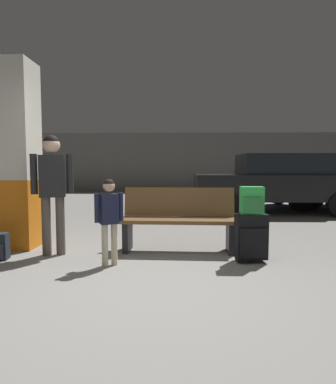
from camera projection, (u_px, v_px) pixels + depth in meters
ground_plane at (162, 224)px, 7.24m from camera, size 18.00×18.00×0.10m
garage_back_wall at (170, 162)px, 15.97m from camera, size 18.00×0.12×2.80m
structural_pillar at (16, 156)px, 4.88m from camera, size 0.57×0.57×2.70m
bench at (179, 219)px, 4.74m from camera, size 1.62×0.58×0.89m
suitcase at (251, 237)px, 4.15m from camera, size 0.40×0.26×0.60m
backpack_bright at (252, 201)px, 4.12m from camera, size 0.28×0.19×0.34m
child at (109, 213)px, 3.98m from camera, size 0.32×0.21×1.04m
adult at (52, 182)px, 4.44m from camera, size 0.54×0.26×1.61m
parked_car_near at (276, 182)px, 8.63m from camera, size 4.11×1.82×1.51m
parked_car_side at (333, 180)px, 9.87m from camera, size 4.22×2.04×1.51m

